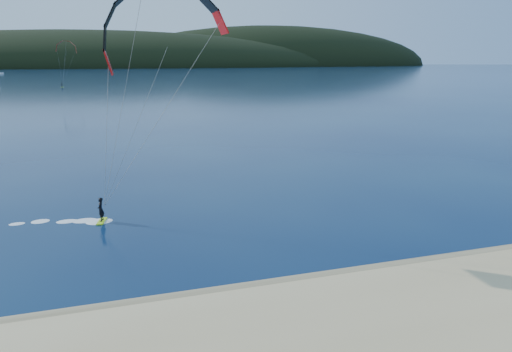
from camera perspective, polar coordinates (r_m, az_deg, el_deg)
The scene contains 4 objects.
wet_sand at distance 23.58m, azimuth -3.65°, elevation -15.71°, with size 220.00×2.50×0.10m.
headland at distance 760.69m, azimuth -16.22°, elevation 13.67°, with size 1200.00×310.00×140.00m.
kitesurfer_near at distance 29.67m, azimuth -12.15°, elevation 15.51°, with size 20.38×6.99×16.22m.
kitesurfer_far at distance 210.07m, azimuth -23.73°, elevation 14.82°, with size 8.75×6.67×17.93m.
Camera 1 is at (-4.22, -15.30, 12.14)m, focal length 30.34 mm.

